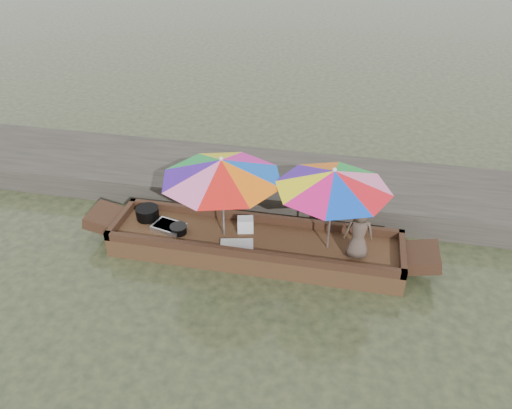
% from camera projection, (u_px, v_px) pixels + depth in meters
% --- Properties ---
extents(water, '(80.00, 80.00, 0.00)m').
position_uv_depth(water, '(255.00, 254.00, 8.98)').
color(water, '#252C1C').
rests_on(water, ground).
extents(dock, '(22.00, 2.20, 0.50)m').
position_uv_depth(dock, '(276.00, 183.00, 10.67)').
color(dock, '#2D2B26').
rests_on(dock, ground).
extents(boat_hull, '(5.15, 1.20, 0.35)m').
position_uv_depth(boat_hull, '(255.00, 246.00, 8.89)').
color(boat_hull, '#322214').
rests_on(boat_hull, water).
extents(cooking_pot, '(0.42, 0.42, 0.22)m').
position_uv_depth(cooking_pot, '(148.00, 213.00, 9.28)').
color(cooking_pot, black).
rests_on(cooking_pot, boat_hull).
extents(tray_crayfish, '(0.64, 0.52, 0.09)m').
position_uv_depth(tray_crayfish, '(169.00, 227.00, 9.02)').
color(tray_crayfish, silver).
rests_on(tray_crayfish, boat_hull).
extents(tray_scallop, '(0.63, 0.50, 0.06)m').
position_uv_depth(tray_scallop, '(237.00, 246.00, 8.55)').
color(tray_scallop, silver).
rests_on(tray_scallop, boat_hull).
extents(charcoal_grill, '(0.29, 0.29, 0.14)m').
position_uv_depth(charcoal_grill, '(179.00, 230.00, 8.91)').
color(charcoal_grill, black).
rests_on(charcoal_grill, boat_hull).
extents(supply_bag, '(0.32, 0.28, 0.26)m').
position_uv_depth(supply_bag, '(245.00, 225.00, 8.93)').
color(supply_bag, silver).
rests_on(supply_bag, boat_hull).
extents(vendor, '(0.50, 0.35, 0.97)m').
position_uv_depth(vendor, '(359.00, 232.00, 8.12)').
color(vendor, '#4C3D34').
rests_on(vendor, boat_hull).
extents(umbrella_bow, '(2.29, 2.29, 1.55)m').
position_uv_depth(umbrella_bow, '(223.00, 198.00, 8.48)').
color(umbrella_bow, blue).
rests_on(umbrella_bow, boat_hull).
extents(umbrella_stern, '(1.97, 1.97, 1.55)m').
position_uv_depth(umbrella_stern, '(331.00, 210.00, 8.16)').
color(umbrella_stern, pink).
rests_on(umbrella_stern, boat_hull).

